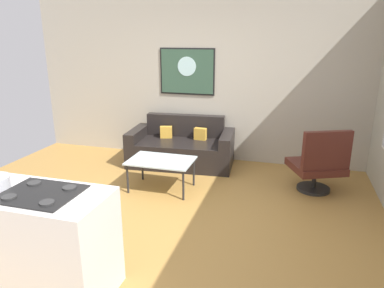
# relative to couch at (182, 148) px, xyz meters

# --- Properties ---
(ground) EXTENTS (6.40, 6.40, 0.04)m
(ground) POSITION_rel_couch_xyz_m (0.36, -1.95, -0.29)
(ground) COLOR #A27739
(back_wall) EXTENTS (6.40, 0.05, 2.80)m
(back_wall) POSITION_rel_couch_xyz_m (0.36, 0.47, 1.13)
(back_wall) COLOR #AAA391
(back_wall) RESTS_ON ground
(couch) EXTENTS (1.77, 0.98, 0.79)m
(couch) POSITION_rel_couch_xyz_m (0.00, 0.00, 0.00)
(couch) COLOR black
(couch) RESTS_ON ground
(coffee_table) EXTENTS (0.89, 0.60, 0.44)m
(coffee_table) POSITION_rel_couch_xyz_m (0.04, -1.08, 0.13)
(coffee_table) COLOR silver
(coffee_table) RESTS_ON ground
(armchair) EXTENTS (0.85, 0.84, 0.93)m
(armchair) POSITION_rel_couch_xyz_m (2.15, -0.59, 0.15)
(armchair) COLOR black
(armchair) RESTS_ON ground
(kitchen_counter) EXTENTS (1.67, 0.61, 0.92)m
(kitchen_counter) POSITION_rel_couch_xyz_m (-0.41, -3.30, 0.18)
(kitchen_counter) COLOR silver
(kitchen_counter) RESTS_ON ground
(wall_painting) EXTENTS (0.96, 0.03, 0.78)m
(wall_painting) POSITION_rel_couch_xyz_m (-0.03, 0.43, 1.24)
(wall_painting) COLOR black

